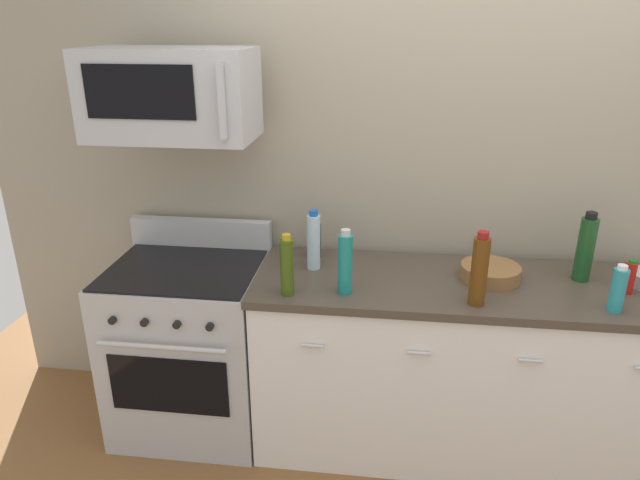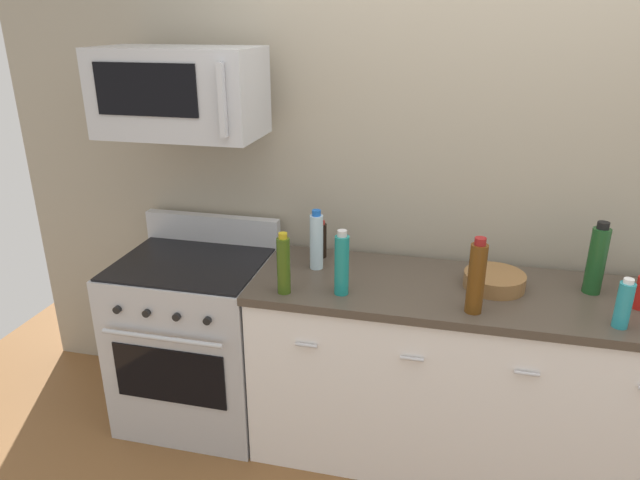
% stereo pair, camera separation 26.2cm
% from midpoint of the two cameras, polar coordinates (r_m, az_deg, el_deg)
% --- Properties ---
extents(ground_plane, '(6.13, 6.13, 0.00)m').
position_cam_midpoint_polar(ground_plane, '(3.22, 10.77, -19.16)').
color(ground_plane, brown).
extents(back_wall, '(5.11, 0.10, 2.70)m').
position_cam_midpoint_polar(back_wall, '(2.96, 12.16, 6.75)').
color(back_wall, '#9E937F').
rests_on(back_wall, ground_plane).
extents(counter_unit, '(2.02, 0.66, 0.92)m').
position_cam_midpoint_polar(counter_unit, '(2.95, 11.39, -12.33)').
color(counter_unit, white).
rests_on(counter_unit, ground_plane).
extents(range_oven, '(0.76, 0.69, 1.07)m').
position_cam_midpoint_polar(range_oven, '(3.14, -15.11, -10.20)').
color(range_oven, '#B7BABF').
rests_on(range_oven, ground_plane).
extents(microwave, '(0.74, 0.44, 0.40)m').
position_cam_midpoint_polar(microwave, '(2.76, -17.36, 13.71)').
color(microwave, '#B7BABF').
extents(bottle_sparkling_teal, '(0.06, 0.06, 0.30)m').
position_cam_midpoint_polar(bottle_sparkling_teal, '(2.51, -0.46, -2.39)').
color(bottle_sparkling_teal, '#197F7A').
rests_on(bottle_sparkling_teal, countertop_slab).
extents(bottle_wine_green, '(0.08, 0.08, 0.33)m').
position_cam_midpoint_polar(bottle_wine_green, '(2.85, 22.64, -0.83)').
color(bottle_wine_green, '#19471E').
rests_on(bottle_wine_green, countertop_slab).
extents(bottle_wine_amber, '(0.07, 0.07, 0.33)m').
position_cam_midpoint_polar(bottle_wine_amber, '(2.46, 12.71, -3.03)').
color(bottle_wine_amber, '#59330F').
rests_on(bottle_wine_amber, countertop_slab).
extents(bottle_olive_oil, '(0.06, 0.06, 0.29)m').
position_cam_midpoint_polar(bottle_olive_oil, '(2.51, -6.31, -2.69)').
color(bottle_olive_oil, '#385114').
rests_on(bottle_olive_oil, countertop_slab).
extents(bottle_soy_sauce_dark, '(0.06, 0.06, 0.20)m').
position_cam_midpoint_polar(bottle_soy_sauce_dark, '(2.91, -3.02, -0.04)').
color(bottle_soy_sauce_dark, black).
rests_on(bottle_soy_sauce_dark, countertop_slab).
extents(bottle_dish_soap, '(0.06, 0.06, 0.21)m').
position_cam_midpoint_polar(bottle_dish_soap, '(2.61, 25.11, -4.56)').
color(bottle_dish_soap, teal).
rests_on(bottle_dish_soap, countertop_slab).
extents(bottle_water_clear, '(0.07, 0.07, 0.30)m').
position_cam_midpoint_polar(bottle_water_clear, '(2.76, -3.36, -0.17)').
color(bottle_water_clear, silver).
rests_on(bottle_water_clear, countertop_slab).
extents(bottle_hot_sauce_red, '(0.05, 0.05, 0.16)m').
position_cam_midpoint_polar(bottle_hot_sauce_red, '(2.82, 26.21, -3.42)').
color(bottle_hot_sauce_red, '#B21914').
rests_on(bottle_hot_sauce_red, countertop_slab).
extents(bowl_wooden_salad, '(0.27, 0.27, 0.07)m').
position_cam_midpoint_polar(bowl_wooden_salad, '(2.76, 14.06, -3.17)').
color(bowl_wooden_salad, brown).
rests_on(bowl_wooden_salad, countertop_slab).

